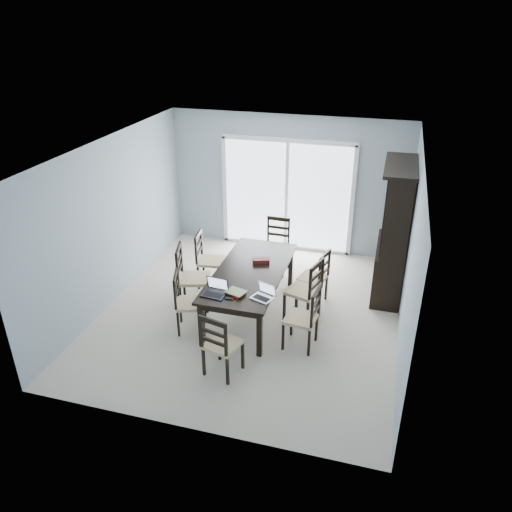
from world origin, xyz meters
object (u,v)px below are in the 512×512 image
object	(u,v)px
cell_phone	(229,299)
game_box	(261,261)
dining_table	(250,275)
laptop_silver	(262,296)
chair_left_far	(205,253)
laptop_dark	(214,292)
chair_right_far	(318,272)
chair_end_near	(218,340)
chair_left_mid	(187,270)
chair_right_near	(308,312)
hot_tub	(259,200)
chair_right_mid	(309,285)
china_hutch	(394,233)
chair_end_far	(277,239)
chair_left_near	(184,296)

from	to	relation	value
cell_phone	game_box	xyz separation A→B (m)	(0.13, 1.16, 0.03)
dining_table	laptop_silver	distance (m)	0.84
chair_left_far	laptop_dark	distance (m)	1.66
dining_table	chair_right_far	size ratio (longest dim) A/B	2.07
chair_end_near	cell_phone	world-z (taller)	chair_end_near
chair_left_mid	chair_right_near	world-z (taller)	chair_left_mid
chair_right_far	chair_end_near	xyz separation A→B (m)	(-0.91, -2.11, 0.01)
laptop_silver	hot_tub	distance (m)	4.57
chair_right_mid	chair_right_far	bearing A→B (deg)	11.34
hot_tub	laptop_dark	bearing A→B (deg)	-82.61
china_hutch	laptop_silver	bearing A→B (deg)	-129.64
chair_right_near	dining_table	bearing A→B (deg)	64.00
china_hutch	chair_left_mid	distance (m)	3.33
chair_right_near	chair_end_far	size ratio (longest dim) A/B	0.98
chair_right_near	cell_phone	xyz separation A→B (m)	(-1.05, -0.23, 0.17)
chair_left_far	chair_end_far	distance (m)	1.35
hot_tub	chair_right_near	bearing A→B (deg)	-66.47
china_hutch	chair_end_far	world-z (taller)	china_hutch
hot_tub	chair_right_far	bearing A→B (deg)	-59.65
chair_end_far	cell_phone	distance (m)	2.40
chair_right_near	chair_right_mid	bearing A→B (deg)	14.96
chair_right_far	chair_right_mid	bearing A→B (deg)	-170.95
dining_table	chair_end_far	world-z (taller)	chair_end_far
chair_right_mid	chair_left_near	bearing A→B (deg)	130.23
laptop_silver	chair_right_near	bearing A→B (deg)	31.02
chair_right_mid	laptop_dark	size ratio (longest dim) A/B	3.41
china_hutch	chair_right_far	xyz separation A→B (m)	(-1.08, -0.69, -0.51)
laptop_dark	laptop_silver	bearing A→B (deg)	13.13
chair_end_far	chair_right_far	bearing A→B (deg)	134.09
chair_right_far	cell_phone	world-z (taller)	chair_right_far
chair_left_far	laptop_silver	size ratio (longest dim) A/B	3.23
chair_right_far	dining_table	bearing A→B (deg)	135.42
chair_left_near	hot_tub	distance (m)	4.34
cell_phone	chair_right_far	bearing A→B (deg)	53.26
chair_left_far	game_box	size ratio (longest dim) A/B	4.24
dining_table	laptop_silver	size ratio (longest dim) A/B	6.43
chair_end_far	game_box	world-z (taller)	chair_end_far
chair_right_near	cell_phone	world-z (taller)	chair_right_near
chair_left_near	hot_tub	xyz separation A→B (m)	(-0.06, 4.34, -0.08)
chair_end_near	cell_phone	size ratio (longest dim) A/B	8.72
laptop_dark	cell_phone	distance (m)	0.24
chair_right_near	laptop_dark	distance (m)	1.32
game_box	chair_left_near	bearing A→B (deg)	-132.08
chair_left_mid	chair_end_far	distance (m)	1.91
chair_left_far	game_box	distance (m)	1.15
laptop_silver	china_hutch	bearing A→B (deg)	71.67
chair_left_near	chair_left_mid	distance (m)	0.65
chair_left_mid	chair_right_mid	size ratio (longest dim) A/B	1.03
china_hutch	chair_left_near	bearing A→B (deg)	-145.61
laptop_silver	cell_phone	size ratio (longest dim) A/B	2.76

